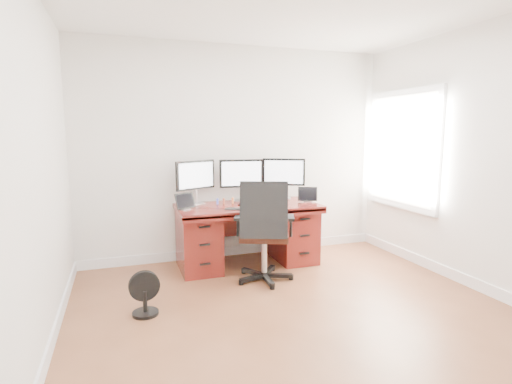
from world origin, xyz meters
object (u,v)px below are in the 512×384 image
object	(u,v)px
desk	(247,232)
floor_fan	(145,294)
office_chair	(264,249)
monitor_center	(241,175)
keyboard	(254,207)

from	to	relation	value
desk	floor_fan	distance (m)	1.66
office_chair	floor_fan	bearing A→B (deg)	-140.52
monitor_center	keyboard	size ratio (longest dim) A/B	1.83
office_chair	floor_fan	distance (m)	1.36
office_chair	monitor_center	world-z (taller)	monitor_center
desk	keyboard	distance (m)	0.43
floor_fan	keyboard	size ratio (longest dim) A/B	1.33
desk	floor_fan	bearing A→B (deg)	-141.31
office_chair	keyboard	distance (m)	0.54
desk	keyboard	bearing A→B (deg)	-89.42
floor_fan	monitor_center	world-z (taller)	monitor_center
floor_fan	desk	bearing A→B (deg)	34.03
keyboard	floor_fan	bearing A→B (deg)	-152.84
monitor_center	keyboard	xyz separation A→B (m)	(0.00, -0.48, -0.33)
desk	office_chair	world-z (taller)	office_chair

